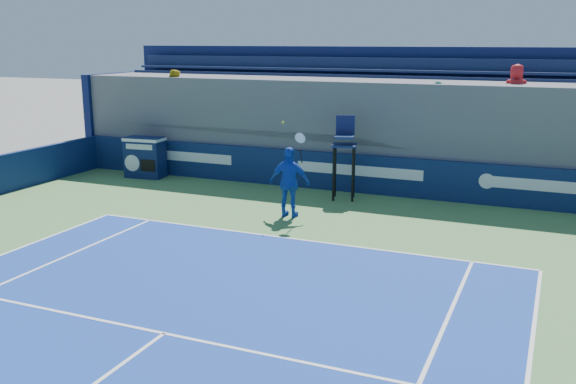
% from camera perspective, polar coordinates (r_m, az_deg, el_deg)
% --- Properties ---
extents(back_hoarding, '(20.40, 0.21, 1.20)m').
position_cam_1_polar(back_hoarding, '(19.91, 6.34, 1.62)').
color(back_hoarding, '#0D1D49').
rests_on(back_hoarding, ground).
extents(match_clock, '(1.38, 0.84, 1.40)m').
position_cam_1_polar(match_clock, '(22.54, -12.60, 3.13)').
color(match_clock, '#0E1C49').
rests_on(match_clock, ground).
extents(umpire_chair, '(0.85, 0.85, 2.48)m').
position_cam_1_polar(umpire_chair, '(18.90, 5.04, 3.88)').
color(umpire_chair, black).
rests_on(umpire_chair, ground).
extents(tennis_player, '(1.13, 0.51, 2.57)m').
position_cam_1_polar(tennis_player, '(16.95, 0.16, 0.87)').
color(tennis_player, '#1643B3').
rests_on(tennis_player, apron).
extents(stadium_seating, '(21.00, 4.05, 4.40)m').
position_cam_1_polar(stadium_seating, '(21.65, 7.93, 5.84)').
color(stadium_seating, '#58585E').
rests_on(stadium_seating, ground).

